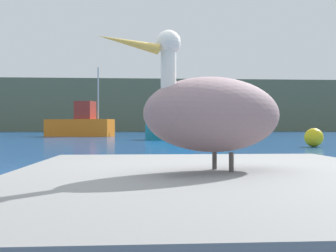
{
  "coord_description": "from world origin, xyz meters",
  "views": [
    {
      "loc": [
        -0.33,
        -2.97,
        0.85
      ],
      "look_at": [
        0.67,
        13.0,
        0.87
      ],
      "focal_mm": 41.19,
      "sensor_mm": 36.0,
      "label": 1
    }
  ],
  "objects_px": {
    "fishing_boat_orange": "(80,125)",
    "mooring_buoy": "(314,137)",
    "fishing_boat_green": "(191,125)",
    "fishing_boat_teal": "(183,127)",
    "pelican": "(215,113)"
  },
  "relations": [
    {
      "from": "pelican",
      "to": "mooring_buoy",
      "type": "distance_m",
      "value": 14.98
    },
    {
      "from": "pelican",
      "to": "fishing_boat_teal",
      "type": "bearing_deg",
      "value": -123.41
    },
    {
      "from": "fishing_boat_teal",
      "to": "mooring_buoy",
      "type": "height_order",
      "value": "fishing_boat_teal"
    },
    {
      "from": "fishing_boat_green",
      "to": "mooring_buoy",
      "type": "bearing_deg",
      "value": 124.44
    },
    {
      "from": "fishing_boat_orange",
      "to": "mooring_buoy",
      "type": "height_order",
      "value": "fishing_boat_orange"
    },
    {
      "from": "fishing_boat_green",
      "to": "fishing_boat_teal",
      "type": "height_order",
      "value": "fishing_boat_green"
    },
    {
      "from": "fishing_boat_green",
      "to": "fishing_boat_orange",
      "type": "bearing_deg",
      "value": 46.03
    },
    {
      "from": "fishing_boat_green",
      "to": "fishing_boat_orange",
      "type": "relative_size",
      "value": 1.14
    },
    {
      "from": "fishing_boat_teal",
      "to": "mooring_buoy",
      "type": "bearing_deg",
      "value": 97.99
    },
    {
      "from": "fishing_boat_orange",
      "to": "fishing_boat_teal",
      "type": "height_order",
      "value": "fishing_boat_orange"
    },
    {
      "from": "pelican",
      "to": "fishing_boat_green",
      "type": "bearing_deg",
      "value": -124.83
    },
    {
      "from": "fishing_boat_teal",
      "to": "pelican",
      "type": "bearing_deg",
      "value": 68.25
    },
    {
      "from": "fishing_boat_green",
      "to": "mooring_buoy",
      "type": "relative_size",
      "value": 8.95
    },
    {
      "from": "fishing_boat_teal",
      "to": "mooring_buoy",
      "type": "relative_size",
      "value": 6.64
    },
    {
      "from": "fishing_boat_orange",
      "to": "mooring_buoy",
      "type": "xyz_separation_m",
      "value": [
        12.61,
        -17.76,
        -0.61
      ]
    }
  ]
}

